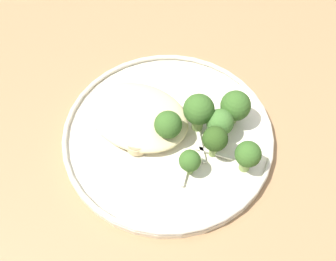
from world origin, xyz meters
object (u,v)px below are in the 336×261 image
object	(u,v)px
dinner_plate	(168,135)
broccoli_floret_beside_noodles	(217,137)
broccoli_floret_near_rim	(199,110)
broccoli_floret_rear_charred	(249,152)
seared_scallop_left_edge	(105,111)
seared_scallop_rear_pale	(133,124)
seared_scallop_half_hidden	(157,131)
broccoli_floret_left_leaning	(220,123)
broccoli_floret_split_head	(235,106)
broccoli_floret_front_edge	(168,125)
seared_scallop_on_noodles	(149,113)
broccoli_floret_small_sprig	(190,161)
seared_scallop_center_golden	(137,144)

from	to	relation	value
dinner_plate	broccoli_floret_beside_noodles	xyz separation A→B (m)	(0.07, 0.00, 0.04)
broccoli_floret_near_rim	broccoli_floret_rear_charred	world-z (taller)	broccoli_floret_near_rim
seared_scallop_left_edge	seared_scallop_rear_pale	distance (m)	0.05
seared_scallop_half_hidden	broccoli_floret_left_leaning	xyz separation A→B (m)	(0.07, 0.04, 0.02)
seared_scallop_rear_pale	broccoli_floret_split_head	size ratio (longest dim) A/B	0.52
seared_scallop_left_edge	broccoli_floret_split_head	xyz separation A→B (m)	(0.16, 0.08, 0.02)
broccoli_floret_near_rim	broccoli_floret_front_edge	distance (m)	0.05
broccoli_floret_split_head	broccoli_floret_left_leaning	bearing A→B (deg)	-104.69
seared_scallop_half_hidden	seared_scallop_on_noodles	world-z (taller)	same
broccoli_floret_beside_noodles	broccoli_floret_front_edge	xyz separation A→B (m)	(-0.06, -0.01, -0.00)
dinner_plate	broccoli_floret_beside_noodles	distance (m)	0.08
broccoli_floret_front_edge	broccoli_floret_split_head	bearing A→B (deg)	46.91
seared_scallop_left_edge	seared_scallop_rear_pale	bearing A→B (deg)	0.36
broccoli_floret_small_sprig	broccoli_floret_rear_charred	bearing A→B (deg)	34.13
dinner_plate	broccoli_floret_split_head	world-z (taller)	broccoli_floret_split_head
seared_scallop_half_hidden	broccoli_floret_split_head	world-z (taller)	broccoli_floret_split_head
seared_scallop_left_edge	broccoli_floret_front_edge	xyz separation A→B (m)	(0.10, 0.01, 0.03)
broccoli_floret_rear_charred	broccoli_floret_split_head	bearing A→B (deg)	126.34
broccoli_floret_left_leaning	broccoli_floret_near_rim	bearing A→B (deg)	-177.48
broccoli_floret_front_edge	seared_scallop_rear_pale	bearing A→B (deg)	-174.40
broccoli_floret_front_edge	broccoli_floret_near_rim	bearing A→B (deg)	54.76
seared_scallop_center_golden	broccoli_floret_rear_charred	world-z (taller)	broccoli_floret_rear_charred
seared_scallop_half_hidden	broccoli_floret_split_head	xyz separation A→B (m)	(0.08, 0.07, 0.02)
seared_scallop_rear_pale	broccoli_floret_near_rim	bearing A→B (deg)	28.47
broccoli_floret_rear_charred	seared_scallop_half_hidden	bearing A→B (deg)	-174.03
dinner_plate	broccoli_floret_left_leaning	world-z (taller)	broccoli_floret_left_leaning
seared_scallop_half_hidden	seared_scallop_rear_pale	xyz separation A→B (m)	(-0.03, -0.00, -0.00)
seared_scallop_half_hidden	seared_scallop_rear_pale	bearing A→B (deg)	-173.46
seared_scallop_half_hidden	dinner_plate	bearing A→B (deg)	34.62
seared_scallop_center_golden	seared_scallop_half_hidden	bearing A→B (deg)	65.15
seared_scallop_rear_pale	seared_scallop_on_noodles	bearing A→B (deg)	69.25
seared_scallop_rear_pale	broccoli_floret_front_edge	bearing A→B (deg)	5.60
broccoli_floret_split_head	broccoli_floret_front_edge	distance (m)	0.10
seared_scallop_rear_pale	broccoli_floret_rear_charred	world-z (taller)	broccoli_floret_rear_charred
dinner_plate	seared_scallop_rear_pale	size ratio (longest dim) A/B	9.86
dinner_plate	seared_scallop_rear_pale	xyz separation A→B (m)	(-0.05, -0.01, 0.01)
broccoli_floret_beside_noodles	broccoli_floret_split_head	world-z (taller)	broccoli_floret_split_head
seared_scallop_center_golden	broccoli_floret_split_head	bearing A→B (deg)	46.53
seared_scallop_on_noodles	dinner_plate	bearing A→B (deg)	-19.90
broccoli_floret_near_rim	broccoli_floret_split_head	world-z (taller)	broccoli_floret_near_rim
seared_scallop_left_edge	broccoli_floret_near_rim	size ratio (longest dim) A/B	0.50
broccoli_floret_near_rim	broccoli_floret_left_leaning	world-z (taller)	broccoli_floret_near_rim
dinner_plate	broccoli_floret_near_rim	distance (m)	0.06
seared_scallop_center_golden	seared_scallop_rear_pale	world-z (taller)	seared_scallop_center_golden
seared_scallop_center_golden	broccoli_floret_near_rim	size ratio (longest dim) A/B	0.47
broccoli_floret_beside_noodles	broccoli_floret_small_sprig	distance (m)	0.05
dinner_plate	broccoli_floret_small_sprig	xyz separation A→B (m)	(0.05, -0.04, 0.03)
seared_scallop_center_golden	seared_scallop_rear_pale	size ratio (longest dim) A/B	1.01
seared_scallop_rear_pale	broccoli_floret_front_edge	size ratio (longest dim) A/B	0.53
broccoli_floret_small_sprig	broccoli_floret_split_head	size ratio (longest dim) A/B	0.74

